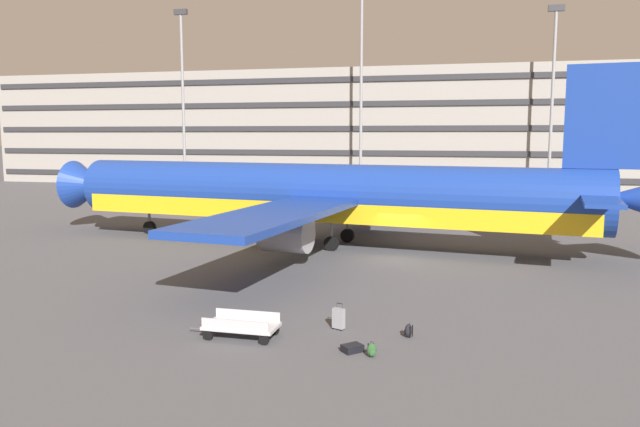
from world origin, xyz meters
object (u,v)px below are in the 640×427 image
at_px(suitcase_navy, 352,348).
at_px(backpack_red, 372,350).
at_px(airliner, 325,196).
at_px(backpack_purple, 408,331).
at_px(suitcase_small, 339,318).
at_px(baggage_cart, 241,326).

xyz_separation_m(suitcase_navy, backpack_red, (0.71, -0.35, 0.11)).
bearing_deg(airliner, backpack_purple, -67.46).
relative_size(airliner, backpack_red, 78.48).
height_order(suitcase_small, suitcase_navy, suitcase_small).
height_order(backpack_red, baggage_cart, baggage_cart).
relative_size(suitcase_navy, baggage_cart, 0.24).
distance_m(backpack_purple, baggage_cart, 5.94).
xyz_separation_m(suitcase_small, suitcase_navy, (0.94, -2.20, -0.31)).
bearing_deg(backpack_red, baggage_cart, 170.20).
distance_m(suitcase_small, backpack_red, 3.05).
xyz_separation_m(airliner, suitcase_small, (4.53, -16.88, -2.79)).
height_order(suitcase_small, backpack_red, suitcase_small).
xyz_separation_m(suitcase_small, baggage_cart, (-3.16, -1.72, -0.00)).
bearing_deg(backpack_red, airliner, 107.64).
bearing_deg(baggage_cart, backpack_red, -9.80).
bearing_deg(baggage_cart, backpack_purple, 14.21).
bearing_deg(suitcase_navy, airliner, 105.99).
relative_size(backpack_red, backpack_purple, 0.98).
height_order(airliner, suitcase_navy, airliner).
bearing_deg(suitcase_small, suitcase_navy, -66.83).
bearing_deg(backpack_red, suitcase_navy, 153.78).
distance_m(suitcase_navy, backpack_purple, 2.55).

